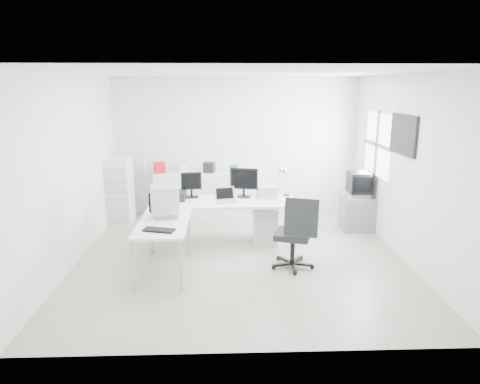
{
  "coord_description": "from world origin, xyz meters",
  "views": [
    {
      "loc": [
        -0.23,
        -6.28,
        2.61
      ],
      "look_at": [
        0.0,
        0.2,
        1.0
      ],
      "focal_mm": 32.0,
      "sensor_mm": 36.0,
      "label": 1
    }
  ],
  "objects_px": {
    "tv_cabinet": "(357,213)",
    "side_desk": "(164,247)",
    "lcd_monitor_large": "(244,183)",
    "crt_monitor": "(165,201)",
    "laptop": "(227,196)",
    "filing_cabinet": "(120,190)",
    "office_chair": "(293,231)",
    "crt_tv": "(359,185)",
    "sideboard": "(200,194)",
    "inkjet_printer": "(173,195)",
    "lcd_monitor_small": "(191,185)",
    "drawer_pedestal": "(265,225)",
    "laser_printer": "(267,192)",
    "main_desk": "(224,222)"
  },
  "relations": [
    {
      "from": "inkjet_printer",
      "to": "office_chair",
      "type": "distance_m",
      "value": 2.19
    },
    {
      "from": "drawer_pedestal",
      "to": "crt_monitor",
      "type": "distance_m",
      "value": 1.92
    },
    {
      "from": "inkjet_printer",
      "to": "sideboard",
      "type": "distance_m",
      "value": 1.62
    },
    {
      "from": "side_desk",
      "to": "crt_tv",
      "type": "xyz_separation_m",
      "value": [
        3.33,
        1.73,
        0.49
      ]
    },
    {
      "from": "main_desk",
      "to": "crt_monitor",
      "type": "distance_m",
      "value": 1.35
    },
    {
      "from": "inkjet_printer",
      "to": "office_chair",
      "type": "xyz_separation_m",
      "value": [
        1.86,
        -1.11,
        -0.27
      ]
    },
    {
      "from": "lcd_monitor_small",
      "to": "crt_tv",
      "type": "height_order",
      "value": "lcd_monitor_small"
    },
    {
      "from": "side_desk",
      "to": "drawer_pedestal",
      "type": "relative_size",
      "value": 2.33
    },
    {
      "from": "drawer_pedestal",
      "to": "office_chair",
      "type": "height_order",
      "value": "office_chair"
    },
    {
      "from": "filing_cabinet",
      "to": "laptop",
      "type": "bearing_deg",
      "value": -33.28
    },
    {
      "from": "drawer_pedestal",
      "to": "crt_monitor",
      "type": "height_order",
      "value": "crt_monitor"
    },
    {
      "from": "sideboard",
      "to": "office_chair",
      "type": "bearing_deg",
      "value": -60.38
    },
    {
      "from": "crt_monitor",
      "to": "office_chair",
      "type": "xyz_separation_m",
      "value": [
        1.86,
        -0.16,
        -0.43
      ]
    },
    {
      "from": "crt_monitor",
      "to": "inkjet_printer",
      "type": "bearing_deg",
      "value": 80.92
    },
    {
      "from": "inkjet_printer",
      "to": "lcd_monitor_small",
      "type": "height_order",
      "value": "lcd_monitor_small"
    },
    {
      "from": "laptop",
      "to": "office_chair",
      "type": "bearing_deg",
      "value": -58.28
    },
    {
      "from": "office_chair",
      "to": "crt_tv",
      "type": "distance_m",
      "value": 2.22
    },
    {
      "from": "lcd_monitor_large",
      "to": "drawer_pedestal",
      "type": "bearing_deg",
      "value": -15.95
    },
    {
      "from": "main_desk",
      "to": "crt_monitor",
      "type": "relative_size",
      "value": 5.13
    },
    {
      "from": "side_desk",
      "to": "lcd_monitor_large",
      "type": "height_order",
      "value": "lcd_monitor_large"
    },
    {
      "from": "filing_cabinet",
      "to": "inkjet_printer",
      "type": "bearing_deg",
      "value": -44.72
    },
    {
      "from": "lcd_monitor_large",
      "to": "crt_monitor",
      "type": "distance_m",
      "value": 1.63
    },
    {
      "from": "sideboard",
      "to": "drawer_pedestal",
      "type": "bearing_deg",
      "value": -53.05
    },
    {
      "from": "lcd_monitor_large",
      "to": "laser_printer",
      "type": "bearing_deg",
      "value": 9.51
    },
    {
      "from": "tv_cabinet",
      "to": "sideboard",
      "type": "xyz_separation_m",
      "value": [
        -2.97,
        1.01,
        0.14
      ]
    },
    {
      "from": "lcd_monitor_small",
      "to": "laser_printer",
      "type": "distance_m",
      "value": 1.31
    },
    {
      "from": "laptop",
      "to": "tv_cabinet",
      "type": "xyz_separation_m",
      "value": [
        2.43,
        0.73,
        -0.54
      ]
    },
    {
      "from": "lcd_monitor_large",
      "to": "laptop",
      "type": "height_order",
      "value": "lcd_monitor_large"
    },
    {
      "from": "lcd_monitor_small",
      "to": "filing_cabinet",
      "type": "bearing_deg",
      "value": 136.66
    },
    {
      "from": "laptop",
      "to": "filing_cabinet",
      "type": "relative_size",
      "value": 0.26
    },
    {
      "from": "filing_cabinet",
      "to": "sideboard",
      "type": "bearing_deg",
      "value": 13.83
    },
    {
      "from": "tv_cabinet",
      "to": "sideboard",
      "type": "height_order",
      "value": "sideboard"
    },
    {
      "from": "laptop",
      "to": "laser_printer",
      "type": "height_order",
      "value": "laptop"
    },
    {
      "from": "crt_tv",
      "to": "sideboard",
      "type": "height_order",
      "value": "crt_tv"
    },
    {
      "from": "lcd_monitor_large",
      "to": "laptop",
      "type": "relative_size",
      "value": 1.46
    },
    {
      "from": "drawer_pedestal",
      "to": "laser_printer",
      "type": "relative_size",
      "value": 1.79
    },
    {
      "from": "tv_cabinet",
      "to": "side_desk",
      "type": "bearing_deg",
      "value": -152.61
    },
    {
      "from": "tv_cabinet",
      "to": "lcd_monitor_small",
      "type": "bearing_deg",
      "value": -172.94
    },
    {
      "from": "tv_cabinet",
      "to": "crt_tv",
      "type": "bearing_deg",
      "value": 0.0
    },
    {
      "from": "lcd_monitor_small",
      "to": "sideboard",
      "type": "bearing_deg",
      "value": 78.74
    },
    {
      "from": "main_desk",
      "to": "laptop",
      "type": "height_order",
      "value": "laptop"
    },
    {
      "from": "laptop",
      "to": "crt_tv",
      "type": "distance_m",
      "value": 2.54
    },
    {
      "from": "sideboard",
      "to": "side_desk",
      "type": "bearing_deg",
      "value": -97.45
    },
    {
      "from": "drawer_pedestal",
      "to": "lcd_monitor_small",
      "type": "xyz_separation_m",
      "value": [
        -1.25,
        0.2,
        0.67
      ]
    },
    {
      "from": "laser_printer",
      "to": "crt_tv",
      "type": "relative_size",
      "value": 0.67
    },
    {
      "from": "lcd_monitor_large",
      "to": "filing_cabinet",
      "type": "xyz_separation_m",
      "value": [
        -2.37,
        1.01,
        -0.35
      ]
    },
    {
      "from": "lcd_monitor_large",
      "to": "laser_printer",
      "type": "relative_size",
      "value": 1.49
    },
    {
      "from": "office_chair",
      "to": "sideboard",
      "type": "xyz_separation_m",
      "value": [
        -1.51,
        2.65,
        -0.1
      ]
    },
    {
      "from": "crt_monitor",
      "to": "drawer_pedestal",
      "type": "bearing_deg",
      "value": 21.06
    },
    {
      "from": "tv_cabinet",
      "to": "main_desk",
      "type": "bearing_deg",
      "value": -165.85
    }
  ]
}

